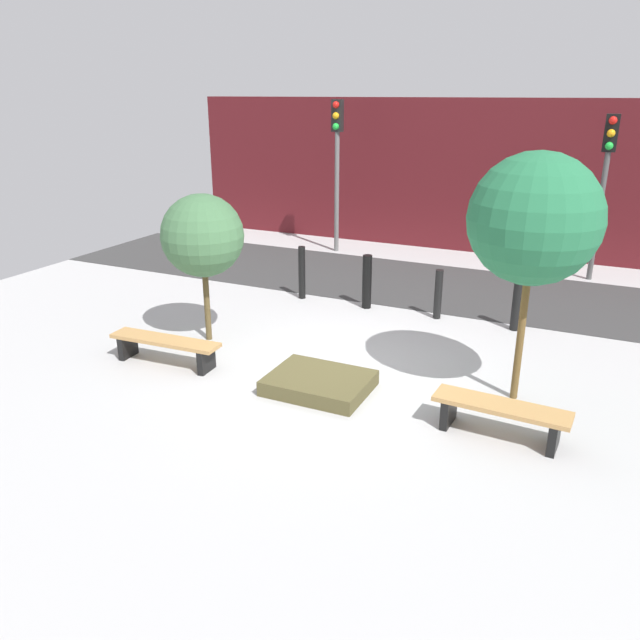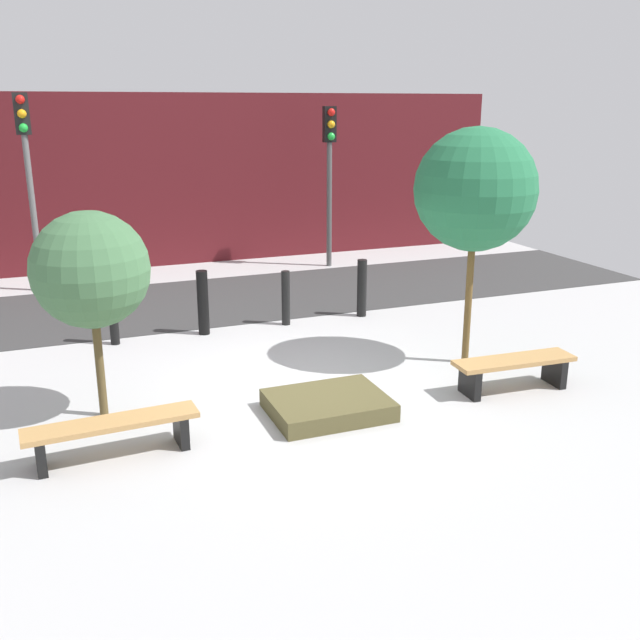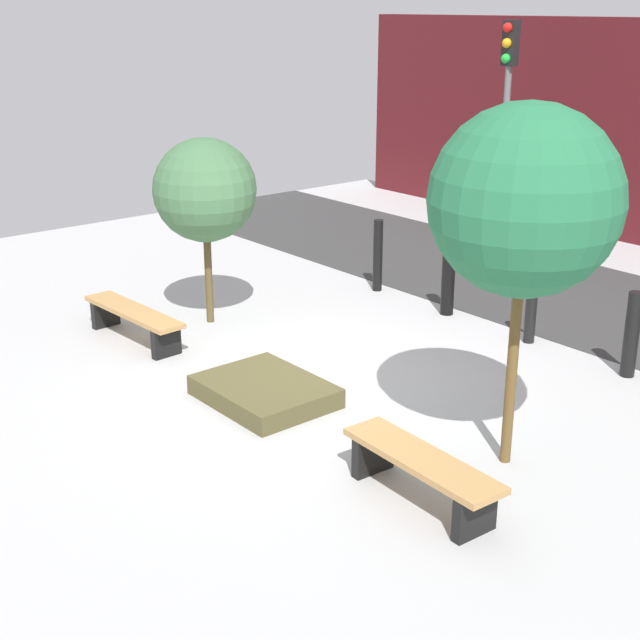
{
  "view_description": "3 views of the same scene",
  "coord_description": "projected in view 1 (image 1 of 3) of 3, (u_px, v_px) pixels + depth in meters",
  "views": [
    {
      "loc": [
        3.48,
        -8.08,
        4.06
      ],
      "look_at": [
        -0.35,
        0.03,
        0.77
      ],
      "focal_mm": 35.0,
      "sensor_mm": 36.0,
      "label": 1
    },
    {
      "loc": [
        -3.05,
        -8.24,
        3.67
      ],
      "look_at": [
        -0.04,
        -0.58,
        1.17
      ],
      "focal_mm": 40.0,
      "sensor_mm": 36.0,
      "label": 2
    },
    {
      "loc": [
        7.31,
        -6.0,
        4.14
      ],
      "look_at": [
        0.26,
        -0.17,
        0.89
      ],
      "focal_mm": 50.0,
      "sensor_mm": 36.0,
      "label": 3
    }
  ],
  "objects": [
    {
      "name": "ground_plane",
      "position": [
        340.0,
        370.0,
        9.65
      ],
      "size": [
        18.0,
        18.0,
        0.0
      ],
      "primitive_type": "plane",
      "color": "#AFAFAF"
    },
    {
      "name": "road_strip",
      "position": [
        429.0,
        285.0,
        13.87
      ],
      "size": [
        18.0,
        3.52,
        0.01
      ],
      "primitive_type": "cube",
      "color": "#373737",
      "rests_on": "ground"
    },
    {
      "name": "building_facade",
      "position": [
        473.0,
        177.0,
        16.36
      ],
      "size": [
        16.2,
        0.5,
        3.92
      ],
      "primitive_type": "cube",
      "color": "#511419",
      "rests_on": "ground"
    },
    {
      "name": "bench_left",
      "position": [
        165.0,
        345.0,
        9.78
      ],
      "size": [
        1.86,
        0.48,
        0.43
      ],
      "rotation": [
        0.0,
        0.0,
        0.05
      ],
      "color": "black",
      "rests_on": "ground"
    },
    {
      "name": "bench_right",
      "position": [
        501.0,
        413.0,
        7.7
      ],
      "size": [
        1.68,
        0.52,
        0.45
      ],
      "rotation": [
        0.0,
        0.0,
        -0.05
      ],
      "color": "black",
      "rests_on": "ground"
    },
    {
      "name": "planter_bed",
      "position": [
        319.0,
        383.0,
        8.98
      ],
      "size": [
        1.42,
        1.12,
        0.22
      ],
      "primitive_type": "cube",
      "color": "brown",
      "rests_on": "ground"
    },
    {
      "name": "tree_behind_left_bench",
      "position": [
        202.0,
        236.0,
        10.24
      ],
      "size": [
        1.37,
        1.37,
        2.52
      ],
      "color": "brown",
      "rests_on": "ground"
    },
    {
      "name": "tree_behind_right_bench",
      "position": [
        534.0,
        220.0,
        7.93
      ],
      "size": [
        1.71,
        1.71,
        3.39
      ],
      "color": "brown",
      "rests_on": "ground"
    },
    {
      "name": "bollard_far_left",
      "position": [
        302.0,
        273.0,
        12.84
      ],
      "size": [
        0.14,
        0.14,
        1.1
      ],
      "primitive_type": "cylinder",
      "color": "black",
      "rests_on": "ground"
    },
    {
      "name": "bollard_left",
      "position": [
        367.0,
        282.0,
        12.27
      ],
      "size": [
        0.19,
        0.19,
        1.07
      ],
      "primitive_type": "cylinder",
      "color": "black",
      "rests_on": "ground"
    },
    {
      "name": "bollard_center",
      "position": [
        438.0,
        294.0,
        11.71
      ],
      "size": [
        0.15,
        0.15,
        0.95
      ],
      "primitive_type": "cylinder",
      "color": "black",
      "rests_on": "ground"
    },
    {
      "name": "bollard_right",
      "position": [
        517.0,
        303.0,
        11.12
      ],
      "size": [
        0.17,
        0.17,
        1.03
      ],
      "primitive_type": "cylinder",
      "color": "black",
      "rests_on": "ground"
    },
    {
      "name": "traffic_light_west",
      "position": [
        337.0,
        149.0,
        15.96
      ],
      "size": [
        0.28,
        0.27,
        3.88
      ],
      "color": "slate",
      "rests_on": "ground"
    },
    {
      "name": "traffic_light_mid_west",
      "position": [
        606.0,
        168.0,
        13.46
      ],
      "size": [
        0.28,
        0.27,
        3.62
      ],
      "color": "#4B4B4B",
      "rests_on": "ground"
    }
  ]
}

